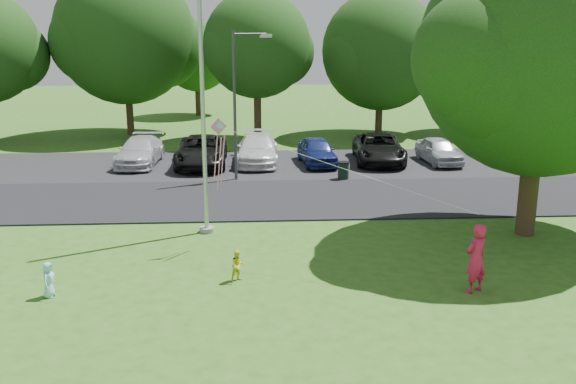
{
  "coord_description": "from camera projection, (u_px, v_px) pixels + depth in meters",
  "views": [
    {
      "loc": [
        -1.96,
        -15.52,
        6.68
      ],
      "look_at": [
        -0.84,
        4.0,
        1.6
      ],
      "focal_mm": 40.0,
      "sensor_mm": 36.0,
      "label": 1
    }
  ],
  "objects": [
    {
      "name": "trash_can",
      "position": [
        343.0,
        171.0,
        28.52
      ],
      "size": [
        0.52,
        0.52,
        0.83
      ],
      "rotation": [
        0.0,
        0.0,
        0.08
      ],
      "color": "black",
      "rests_on": "ground"
    },
    {
      "name": "street_lamp",
      "position": [
        240.0,
        92.0,
        27.66
      ],
      "size": [
        1.73,
        0.88,
        6.5
      ],
      "rotation": [
        0.0,
        0.0,
        0.41
      ],
      "color": "#3F3F44",
      "rests_on": "ground"
    },
    {
      "name": "child_yellow",
      "position": [
        238.0,
        266.0,
        17.21
      ],
      "size": [
        0.53,
        0.49,
        0.86
      ],
      "primitive_type": "imported",
      "rotation": [
        0.0,
        0.0,
        0.51
      ],
      "color": "yellow",
      "rests_on": "ground"
    },
    {
      "name": "big_tree",
      "position": [
        539.0,
        59.0,
        19.71
      ],
      "size": [
        8.49,
        7.64,
        9.67
      ],
      "rotation": [
        0.0,
        0.0,
        -0.42
      ],
      "color": "#332316",
      "rests_on": "ground"
    },
    {
      "name": "horizon_trees",
      "position": [
        330.0,
        58.0,
        48.66
      ],
      "size": [
        77.46,
        7.2,
        7.02
      ],
      "color": "#332316",
      "rests_on": "ground"
    },
    {
      "name": "parked_cars",
      "position": [
        278.0,
        150.0,
        31.56
      ],
      "size": [
        16.69,
        5.57,
        1.43
      ],
      "color": "silver",
      "rests_on": "ground"
    },
    {
      "name": "flagpole",
      "position": [
        203.0,
        107.0,
        20.37
      ],
      "size": [
        0.5,
        0.5,
        10.0
      ],
      "color": "#B7BABF",
      "rests_on": "ground"
    },
    {
      "name": "park_road",
      "position": [
        302.0,
        198.0,
        25.47
      ],
      "size": [
        60.0,
        6.0,
        0.06
      ],
      "primitive_type": "cube",
      "color": "black",
      "rests_on": "ground"
    },
    {
      "name": "child_blue",
      "position": [
        48.0,
        280.0,
        16.19
      ],
      "size": [
        0.35,
        0.49,
        0.93
      ],
      "primitive_type": "imported",
      "rotation": [
        0.0,
        0.0,
        1.43
      ],
      "color": "#96DAE6",
      "rests_on": "ground"
    },
    {
      "name": "ground",
      "position": [
        329.0,
        289.0,
        16.79
      ],
      "size": [
        120.0,
        120.0,
        0.0
      ],
      "primitive_type": "plane",
      "color": "#2B5A17",
      "rests_on": "ground"
    },
    {
      "name": "parking_strip",
      "position": [
        292.0,
        164.0,
        31.75
      ],
      "size": [
        42.0,
        7.0,
        0.06
      ],
      "primitive_type": "cube",
      "color": "black",
      "rests_on": "ground"
    },
    {
      "name": "woman",
      "position": [
        476.0,
        258.0,
        16.38
      ],
      "size": [
        0.8,
        0.72,
        1.84
      ],
      "primitive_type": "imported",
      "rotation": [
        0.0,
        0.0,
        3.68
      ],
      "color": "#C81A49",
      "rests_on": "ground"
    },
    {
      "name": "kite",
      "position": [
        227.0,
        144.0,
        18.99
      ],
      "size": [
        6.92,
        4.07,
        2.26
      ],
      "rotation": [
        0.0,
        0.0,
        0.34
      ],
      "color": "pink",
      "rests_on": "ground"
    },
    {
      "name": "tree_row",
      "position": [
        309.0,
        42.0,
        38.85
      ],
      "size": [
        64.35,
        11.94,
        10.88
      ],
      "color": "#332316",
      "rests_on": "ground"
    }
  ]
}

